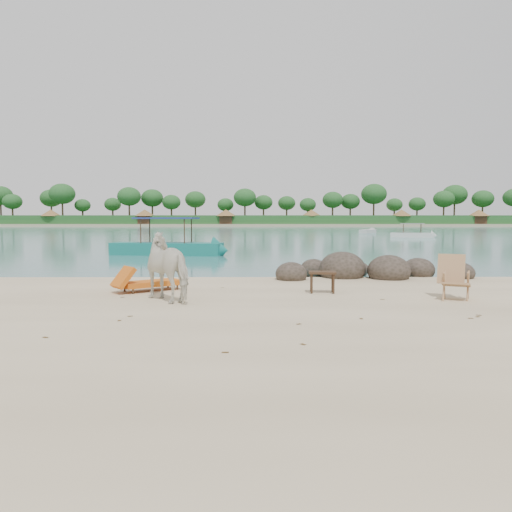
{
  "coord_description": "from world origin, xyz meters",
  "views": [
    {
      "loc": [
        -0.37,
        -9.93,
        1.87
      ],
      "look_at": [
        -0.29,
        2.0,
        1.0
      ],
      "focal_mm": 35.0,
      "sensor_mm": 36.0,
      "label": 1
    }
  ],
  "objects": [
    {
      "name": "far_shore",
      "position": [
        0.0,
        170.0,
        0.0
      ],
      "size": [
        420.0,
        90.0,
        1.4
      ],
      "primitive_type": "cube",
      "color": "tan",
      "rests_on": "ground"
    },
    {
      "name": "far_scenery",
      "position": [
        0.03,
        136.7,
        3.14
      ],
      "size": [
        420.0,
        18.0,
        9.5
      ],
      "color": "#1E4C1E",
      "rests_on": "ground"
    },
    {
      "name": "cow",
      "position": [
        -2.23,
        1.45,
        0.78
      ],
      "size": [
        1.86,
        1.96,
        1.57
      ],
      "primitive_type": "imported",
      "rotation": [
        0.0,
        0.0,
        3.86
      ],
      "color": "silver",
      "rests_on": "ground"
    },
    {
      "name": "side_table",
      "position": [
        1.38,
        2.5,
        0.27
      ],
      "size": [
        0.7,
        0.48,
        0.54
      ],
      "primitive_type": null,
      "rotation": [
        0.0,
        0.0,
        -0.08
      ],
      "color": "black",
      "rests_on": "ground"
    },
    {
      "name": "boulders",
      "position": [
        3.26,
        6.03,
        0.21
      ],
      "size": [
        6.33,
        2.82,
        1.11
      ],
      "rotation": [
        0.0,
        0.0,
        0.27
      ],
      "color": "#2D271E",
      "rests_on": "ground"
    },
    {
      "name": "water",
      "position": [
        0.0,
        90.0,
        0.0
      ],
      "size": [
        400.0,
        400.0,
        0.0
      ],
      "primitive_type": "plane",
      "color": "#3C7879",
      "rests_on": "ground"
    },
    {
      "name": "boat_mid",
      "position": [
        16.93,
        44.05,
        1.25
      ],
      "size": [
        5.21,
        2.52,
        2.49
      ],
      "primitive_type": null,
      "rotation": [
        0.0,
        0.0,
        -0.28
      ],
      "color": "silver",
      "rests_on": "water"
    },
    {
      "name": "deck_chair",
      "position": [
        4.31,
        1.4,
        0.52
      ],
      "size": [
        0.91,
        0.94,
        1.04
      ],
      "primitive_type": null,
      "rotation": [
        0.0,
        0.0,
        -0.44
      ],
      "color": "#A17B50",
      "rests_on": "ground"
    },
    {
      "name": "boat_far",
      "position": [
        16.28,
        62.07,
        0.3
      ],
      "size": [
        3.67,
        5.04,
        0.6
      ],
      "primitive_type": null,
      "rotation": [
        0.0,
        0.0,
        1.03
      ],
      "color": "beige",
      "rests_on": "water"
    },
    {
      "name": "boat_near",
      "position": [
        -5.07,
        17.26,
        1.65
      ],
      "size": [
        6.96,
        2.64,
        3.3
      ],
      "primitive_type": null,
      "rotation": [
        0.0,
        0.0,
        -0.17
      ],
      "color": "#136C64",
      "rests_on": "water"
    },
    {
      "name": "dead_leaves",
      "position": [
        0.17,
        -0.52,
        0.0
      ],
      "size": [
        7.73,
        6.71,
        0.0
      ],
      "color": "brown",
      "rests_on": "ground"
    },
    {
      "name": "lounge_chair",
      "position": [
        -3.0,
        2.94,
        0.28
      ],
      "size": [
        1.92,
        1.67,
        0.57
      ],
      "primitive_type": null,
      "rotation": [
        0.0,
        0.0,
        0.65
      ],
      "color": "orange",
      "rests_on": "ground"
    }
  ]
}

